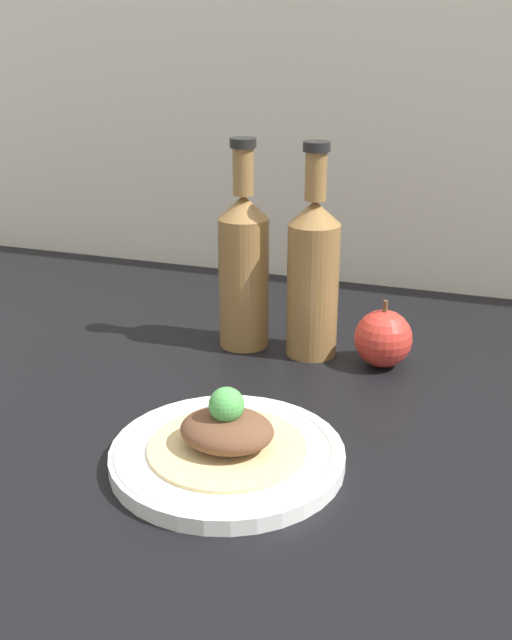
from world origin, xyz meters
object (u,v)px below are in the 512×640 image
(plate, at_px, (227,454))
(cider_bottle_left, at_px, (244,266))
(apple, at_px, (383,338))
(plated_food, at_px, (227,432))
(cider_bottle_right, at_px, (313,273))

(plate, height_order, cider_bottle_left, cider_bottle_left)
(plate, height_order, apple, apple)
(cider_bottle_left, bearing_deg, apple, -2.37)
(plate, relative_size, plated_food, 1.48)
(plated_food, xyz_separation_m, apple, (0.11, 0.29, 0.00))
(plate, distance_m, apple, 0.31)
(plated_food, distance_m, cider_bottle_right, 0.31)
(plate, xyz_separation_m, plated_food, (0.00, 0.00, 0.03))
(plate, distance_m, cider_bottle_left, 0.33)
(plate, relative_size, cider_bottle_left, 0.84)
(cider_bottle_right, bearing_deg, apple, -4.68)
(cider_bottle_left, height_order, apple, cider_bottle_left)
(plated_food, xyz_separation_m, cider_bottle_right, (0.01, 0.30, 0.08))
(plated_food, bearing_deg, cider_bottle_left, 106.78)
(cider_bottle_right, bearing_deg, cider_bottle_left, 180.00)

